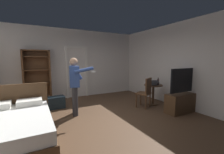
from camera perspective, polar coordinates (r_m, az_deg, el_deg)
name	(u,v)px	position (r m, az deg, el deg)	size (l,w,h in m)	color
ground_plane	(101,120)	(4.02, -4.09, -16.42)	(6.12, 6.12, 0.00)	brown
wall_back	(73,64)	(6.40, -14.71, 4.96)	(5.80, 0.12, 2.82)	silver
wall_right	(177,65)	(5.51, 23.93, 4.36)	(0.12, 5.80, 2.82)	silver
doorway_frame	(77,68)	(6.36, -13.37, 3.31)	(0.93, 0.08, 2.13)	white
bed	(12,130)	(3.41, -34.32, -16.45)	(1.37, 1.91, 1.02)	#4C331E
bookshelf	(37,75)	(6.02, -27.05, 0.80)	(0.92, 0.32, 1.93)	brown
tv_flatscreen	(184,99)	(5.02, 25.98, -7.70)	(1.23, 0.40, 1.33)	#4C331E
side_table	(153,91)	(5.44, 15.64, -5.29)	(0.64, 0.64, 0.70)	#4C331E
laptop	(153,84)	(5.33, 15.68, -2.46)	(0.42, 0.42, 0.17)	black
bottle_on_table	(158,82)	(5.42, 17.40, -1.77)	(0.06, 0.06, 0.25)	#3E2724
wooden_chair	(146,91)	(4.97, 12.85, -5.46)	(0.56, 0.56, 0.99)	brown
person_blue_shirt	(75,83)	(4.31, -14.16, -2.08)	(0.68, 0.64, 1.63)	#333338
suitcase_dark	(56,102)	(5.20, -20.82, -9.17)	(0.53, 0.32, 0.39)	#1E2D38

